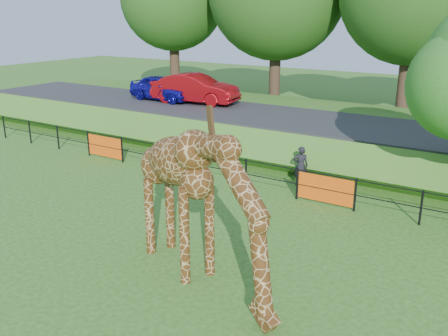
# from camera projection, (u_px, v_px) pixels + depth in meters

# --- Properties ---
(ground) EXTENTS (90.00, 90.00, 0.00)m
(ground) POSITION_uv_depth(u_px,v_px,m) (73.00, 287.00, 11.57)
(ground) COLOR #2D6118
(ground) RESTS_ON ground
(giraffe) EXTENTS (5.28, 2.92, 3.79)m
(giraffe) POSITION_uv_depth(u_px,v_px,m) (201.00, 207.00, 11.30)
(giraffe) COLOR #4E2B10
(giraffe) RESTS_ON ground
(perimeter_fence) EXTENTS (28.07, 0.10, 1.10)m
(perimeter_fence) POSITION_uv_depth(u_px,v_px,m) (246.00, 174.00, 17.84)
(perimeter_fence) COLOR black
(perimeter_fence) RESTS_ON ground
(embankment) EXTENTS (40.00, 9.00, 1.30)m
(embankment) POSITION_uv_depth(u_px,v_px,m) (324.00, 131.00, 23.85)
(embankment) COLOR #2D6118
(embankment) RESTS_ON ground
(road) EXTENTS (40.00, 5.00, 0.12)m
(road) POSITION_uv_depth(u_px,v_px,m) (313.00, 122.00, 22.43)
(road) COLOR #28282A
(road) RESTS_ON embankment
(car_blue) EXTENTS (4.09, 1.86, 1.36)m
(car_blue) POSITION_uv_depth(u_px,v_px,m) (163.00, 88.00, 27.22)
(car_blue) COLOR #1915AB
(car_blue) RESTS_ON road
(car_red) EXTENTS (4.84, 2.20, 1.54)m
(car_red) POSITION_uv_depth(u_px,v_px,m) (195.00, 89.00, 26.36)
(car_red) COLOR #A20B12
(car_red) RESTS_ON road
(visitor) EXTENTS (0.63, 0.54, 1.46)m
(visitor) POSITION_uv_depth(u_px,v_px,m) (301.00, 166.00, 18.17)
(visitor) COLOR black
(visitor) RESTS_ON ground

